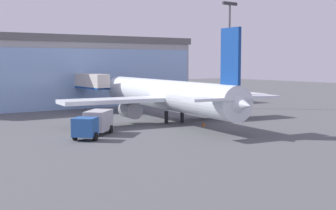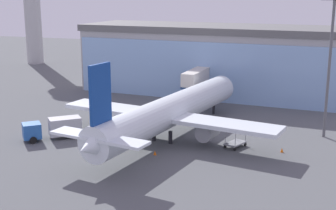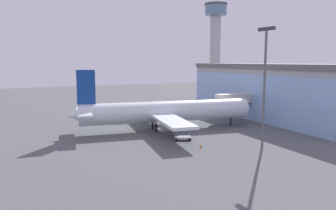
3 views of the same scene
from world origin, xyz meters
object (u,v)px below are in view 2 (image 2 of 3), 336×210
Objects in this scene: baggage_cart at (235,143)px; safety_cone_nose at (155,153)px; safety_cone_wingtip at (282,150)px; jet_bridge at (199,77)px; airplane at (170,112)px; apron_light_mast at (330,55)px; catering_truck at (54,128)px.

baggage_cart reaches higher than safety_cone_nose.
safety_cone_nose is 15.07m from safety_cone_wingtip.
jet_bridge reaches higher than safety_cone_wingtip.
jet_bridge is 19.93m from airplane.
safety_cone_nose is at bearing -156.82° from safety_cone_wingtip.
apron_light_mast reaches higher than baggage_cart.
safety_cone_nose is at bearing -31.93° from baggage_cart.
safety_cone_nose is at bearing -173.15° from jet_bridge.
baggage_cart is at bearing -151.08° from jet_bridge.
safety_cone_nose is at bearing -142.63° from apron_light_mast.
safety_cone_wingtip is at bearing 146.92° from catering_truck.
catering_truck is (-12.26, -25.15, -3.20)m from jet_bridge.
baggage_cart is at bearing 35.77° from safety_cone_nose.
jet_bridge is 22.58× the size of safety_cone_wingtip.
catering_truck is 14.61m from safety_cone_nose.
apron_light_mast reaches higher than safety_cone_wingtip.
apron_light_mast is 32.78× the size of safety_cone_wingtip.
airplane is 66.80× the size of safety_cone_wingtip.
jet_bridge is 3.88× the size of baggage_cart.
apron_light_mast is 16.49m from baggage_cart.
airplane is at bearing 158.90° from catering_truck.
catering_truck is 12.54× the size of safety_cone_wingtip.
apron_light_mast reaches higher than jet_bridge.
jet_bridge is at bearing -157.95° from catering_truck.
safety_cone_nose is (0.53, -6.82, -3.26)m from airplane.
apron_light_mast is at bearing 60.95° from safety_cone_wingtip.
baggage_cart is 5.81× the size of safety_cone_nose.
apron_light_mast is 2.61× the size of catering_truck.
jet_bridge is 27.10m from safety_cone_nose.
safety_cone_nose is (2.23, -26.65, -4.39)m from jet_bridge.
airplane is 15.08m from catering_truck.
safety_cone_nose and safety_cone_wingtip have the same top height.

